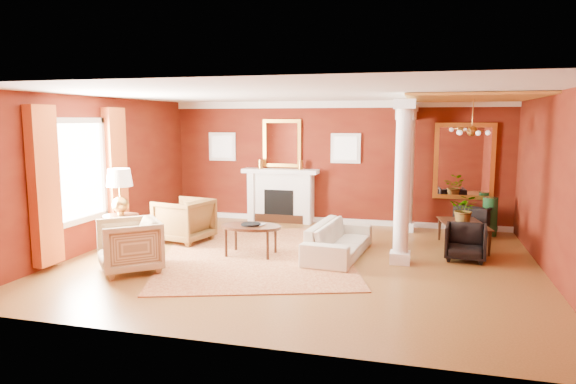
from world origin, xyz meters
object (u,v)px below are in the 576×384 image
(armchair_leopard, at_px, (184,218))
(sofa, at_px, (339,234))
(side_table, at_px, (120,197))
(armchair_stripe, at_px, (129,243))
(coffee_table, at_px, (251,228))
(dining_table, at_px, (465,228))

(armchair_leopard, bearing_deg, sofa, 97.58)
(armchair_leopard, distance_m, side_table, 1.51)
(armchair_stripe, height_order, coffee_table, armchair_stripe)
(coffee_table, bearing_deg, side_table, -166.33)
(armchair_leopard, bearing_deg, side_table, -14.62)
(side_table, relative_size, dining_table, 1.16)
(armchair_stripe, bearing_deg, side_table, 177.66)
(armchair_leopard, distance_m, dining_table, 5.55)
(coffee_table, xyz_separation_m, dining_table, (3.80, 1.62, -0.13))
(coffee_table, bearing_deg, armchair_stripe, -137.45)
(sofa, distance_m, side_table, 4.02)
(armchair_leopard, relative_size, armchair_stripe, 1.03)
(side_table, distance_m, dining_table, 6.52)
(armchair_stripe, height_order, side_table, side_table)
(coffee_table, distance_m, side_table, 2.44)
(armchair_stripe, relative_size, coffee_table, 0.85)
(armchair_stripe, relative_size, dining_table, 0.69)
(sofa, bearing_deg, side_table, 108.76)
(sofa, xyz_separation_m, side_table, (-3.86, -0.92, 0.67))
(sofa, height_order, dining_table, sofa)
(side_table, xyz_separation_m, dining_table, (6.11, 2.18, -0.70))
(armchair_leopard, relative_size, dining_table, 0.71)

